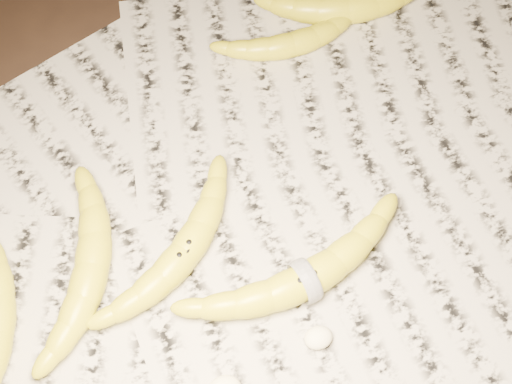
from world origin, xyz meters
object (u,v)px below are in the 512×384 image
object	(u,v)px
banana_upper_b	(347,7)
banana_left_b	(91,267)
banana_upper_a	(292,43)
banana_center	(184,252)
banana_taped	(305,280)

from	to	relation	value
banana_upper_b	banana_left_b	bearing A→B (deg)	-137.06
banana_upper_a	banana_upper_b	world-z (taller)	banana_upper_b
banana_center	banana_taped	xyz separation A→B (m)	(0.11, -0.07, 0.00)
banana_upper_a	banana_upper_b	xyz separation A→B (m)	(0.09, 0.03, 0.00)
banana_left_b	banana_upper_a	xyz separation A→B (m)	(0.32, 0.22, -0.00)
banana_taped	banana_center	bearing A→B (deg)	138.06
banana_center	banana_upper_b	size ratio (longest dim) A/B	1.05
banana_center	banana_upper_a	xyz separation A→B (m)	(0.22, 0.23, -0.00)
banana_upper_b	banana_upper_a	bearing A→B (deg)	-150.36
banana_taped	banana_upper_a	world-z (taller)	banana_taped
banana_taped	banana_upper_b	distance (m)	0.39
banana_center	banana_upper_a	world-z (taller)	banana_center
banana_left_b	banana_center	xyz separation A→B (m)	(0.10, -0.02, -0.00)
banana_left_b	banana_upper_b	bearing A→B (deg)	-34.61
banana_taped	banana_upper_a	distance (m)	0.32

